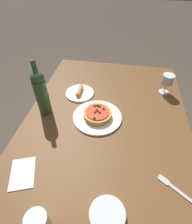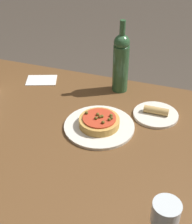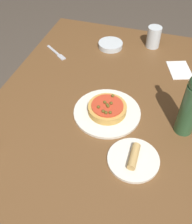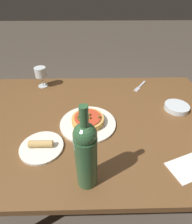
{
  "view_description": "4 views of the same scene",
  "coord_description": "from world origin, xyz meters",
  "px_view_note": "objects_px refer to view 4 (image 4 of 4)",
  "views": [
    {
      "loc": [
        -0.68,
        -0.06,
        1.47
      ],
      "look_at": [
        0.07,
        0.07,
        0.74
      ],
      "focal_mm": 28.0,
      "sensor_mm": 36.0,
      "label": 1
    },
    {
      "loc": [
        0.37,
        -0.92,
        1.51
      ],
      "look_at": [
        0.03,
        0.06,
        0.79
      ],
      "focal_mm": 50.0,
      "sensor_mm": 36.0,
      "label": 2
    },
    {
      "loc": [
        0.81,
        0.24,
        1.55
      ],
      "look_at": [
        0.09,
        0.02,
        0.76
      ],
      "focal_mm": 42.0,
      "sensor_mm": 36.0,
      "label": 3
    },
    {
      "loc": [
        0.02,
        0.74,
        1.33
      ],
      "look_at": [
        0.0,
        0.01,
        0.77
      ],
      "focal_mm": 28.0,
      "sensor_mm": 36.0,
      "label": 4
    }
  ],
  "objects_px": {
    "dining_table": "(96,128)",
    "fork": "(140,87)",
    "side_bowl": "(177,107)",
    "wine_glass": "(41,73)",
    "wine_bottle": "(86,155)",
    "dinner_plate": "(88,123)",
    "side_plate": "(42,147)",
    "pizza": "(88,120)"
  },
  "relations": [
    {
      "from": "dining_table",
      "to": "dinner_plate",
      "type": "bearing_deg",
      "value": 49.74
    },
    {
      "from": "wine_glass",
      "to": "fork",
      "type": "xyz_separation_m",
      "value": [
        -0.69,
        0.03,
        -0.1
      ]
    },
    {
      "from": "fork",
      "to": "wine_bottle",
      "type": "bearing_deg",
      "value": 8.64
    },
    {
      "from": "dining_table",
      "to": "fork",
      "type": "xyz_separation_m",
      "value": [
        -0.32,
        -0.34,
        0.08
      ]
    },
    {
      "from": "dinner_plate",
      "to": "side_bowl",
      "type": "distance_m",
      "value": 0.53
    },
    {
      "from": "dinner_plate",
      "to": "fork",
      "type": "distance_m",
      "value": 0.53
    },
    {
      "from": "wine_glass",
      "to": "fork",
      "type": "height_order",
      "value": "wine_glass"
    },
    {
      "from": "dining_table",
      "to": "wine_glass",
      "type": "bearing_deg",
      "value": -44.76
    },
    {
      "from": "side_bowl",
      "to": "wine_glass",
      "type": "bearing_deg",
      "value": -19.41
    },
    {
      "from": "pizza",
      "to": "side_bowl",
      "type": "height_order",
      "value": "pizza"
    },
    {
      "from": "wine_bottle",
      "to": "pizza",
      "type": "bearing_deg",
      "value": -89.53
    },
    {
      "from": "dinner_plate",
      "to": "fork",
      "type": "bearing_deg",
      "value": -132.64
    },
    {
      "from": "dining_table",
      "to": "wine_glass",
      "type": "distance_m",
      "value": 0.55
    },
    {
      "from": "dinner_plate",
      "to": "side_bowl",
      "type": "relative_size",
      "value": 2.1
    },
    {
      "from": "side_bowl",
      "to": "side_plate",
      "type": "xyz_separation_m",
      "value": [
        0.72,
        0.28,
        -0.0
      ]
    },
    {
      "from": "pizza",
      "to": "fork",
      "type": "bearing_deg",
      "value": -132.66
    },
    {
      "from": "pizza",
      "to": "side_plate",
      "type": "distance_m",
      "value": 0.26
    },
    {
      "from": "dining_table",
      "to": "fork",
      "type": "height_order",
      "value": "fork"
    },
    {
      "from": "dining_table",
      "to": "side_bowl",
      "type": "distance_m",
      "value": 0.48
    },
    {
      "from": "side_bowl",
      "to": "dining_table",
      "type": "bearing_deg",
      "value": 8.52
    },
    {
      "from": "wine_bottle",
      "to": "fork",
      "type": "bearing_deg",
      "value": -116.63
    },
    {
      "from": "pizza",
      "to": "fork",
      "type": "height_order",
      "value": "pizza"
    },
    {
      "from": "pizza",
      "to": "wine_bottle",
      "type": "xyz_separation_m",
      "value": [
        -0.0,
        0.32,
        0.12
      ]
    },
    {
      "from": "dinner_plate",
      "to": "wine_bottle",
      "type": "height_order",
      "value": "wine_bottle"
    },
    {
      "from": "wine_bottle",
      "to": "dinner_plate",
      "type": "bearing_deg",
      "value": -89.58
    },
    {
      "from": "dinner_plate",
      "to": "side_plate",
      "type": "distance_m",
      "value": 0.26
    },
    {
      "from": "pizza",
      "to": "wine_bottle",
      "type": "height_order",
      "value": "wine_bottle"
    },
    {
      "from": "wine_bottle",
      "to": "side_plate",
      "type": "height_order",
      "value": "wine_bottle"
    },
    {
      "from": "side_bowl",
      "to": "side_plate",
      "type": "height_order",
      "value": "side_plate"
    },
    {
      "from": "side_bowl",
      "to": "fork",
      "type": "bearing_deg",
      "value": -59.96
    },
    {
      "from": "fork",
      "to": "side_plate",
      "type": "height_order",
      "value": "side_plate"
    },
    {
      "from": "fork",
      "to": "dining_table",
      "type": "bearing_deg",
      "value": -7.73
    },
    {
      "from": "side_bowl",
      "to": "dinner_plate",
      "type": "bearing_deg",
      "value": 13.43
    },
    {
      "from": "side_plate",
      "to": "fork",
      "type": "bearing_deg",
      "value": -135.86
    },
    {
      "from": "fork",
      "to": "side_plate",
      "type": "distance_m",
      "value": 0.79
    },
    {
      "from": "dinner_plate",
      "to": "side_bowl",
      "type": "height_order",
      "value": "side_bowl"
    },
    {
      "from": "side_plate",
      "to": "dining_table",
      "type": "bearing_deg",
      "value": -139.9
    },
    {
      "from": "pizza",
      "to": "wine_glass",
      "type": "xyz_separation_m",
      "value": [
        0.32,
        -0.42,
        0.07
      ]
    },
    {
      "from": "dinner_plate",
      "to": "wine_glass",
      "type": "height_order",
      "value": "wine_glass"
    },
    {
      "from": "wine_bottle",
      "to": "fork",
      "type": "distance_m",
      "value": 0.81
    },
    {
      "from": "dinner_plate",
      "to": "dining_table",
      "type": "bearing_deg",
      "value": -130.26
    },
    {
      "from": "pizza",
      "to": "side_bowl",
      "type": "distance_m",
      "value": 0.53
    }
  ]
}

